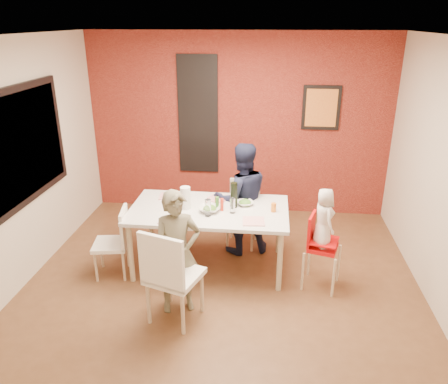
# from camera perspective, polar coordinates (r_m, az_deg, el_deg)

# --- Properties ---
(ground) EXTENTS (4.50, 4.50, 0.00)m
(ground) POSITION_cam_1_polar(r_m,az_deg,el_deg) (5.09, -0.38, -12.31)
(ground) COLOR brown
(ground) RESTS_ON ground
(ceiling) EXTENTS (4.50, 4.50, 0.02)m
(ceiling) POSITION_cam_1_polar(r_m,az_deg,el_deg) (4.22, -0.47, 19.69)
(ceiling) COLOR white
(ceiling) RESTS_ON wall_back
(wall_back) EXTENTS (4.50, 0.02, 2.70)m
(wall_back) POSITION_cam_1_polar(r_m,az_deg,el_deg) (6.63, 1.86, 8.67)
(wall_back) COLOR beige
(wall_back) RESTS_ON ground
(wall_front) EXTENTS (4.50, 0.02, 2.70)m
(wall_front) POSITION_cam_1_polar(r_m,az_deg,el_deg) (2.50, -6.62, -15.37)
(wall_front) COLOR beige
(wall_front) RESTS_ON ground
(wall_left) EXTENTS (0.02, 4.50, 2.70)m
(wall_left) POSITION_cam_1_polar(r_m,az_deg,el_deg) (5.23, -25.77, 2.84)
(wall_left) COLOR beige
(wall_left) RESTS_ON ground
(brick_accent_wall) EXTENTS (4.50, 0.02, 2.70)m
(brick_accent_wall) POSITION_cam_1_polar(r_m,az_deg,el_deg) (6.61, 1.85, 8.63)
(brick_accent_wall) COLOR maroon
(brick_accent_wall) RESTS_ON ground
(picture_window_frame) EXTENTS (0.05, 1.70, 1.30)m
(picture_window_frame) POSITION_cam_1_polar(r_m,az_deg,el_deg) (5.32, -24.76, 5.58)
(picture_window_frame) COLOR black
(picture_window_frame) RESTS_ON wall_left
(picture_window_pane) EXTENTS (0.02, 1.55, 1.15)m
(picture_window_pane) POSITION_cam_1_polar(r_m,az_deg,el_deg) (5.31, -24.62, 5.58)
(picture_window_pane) COLOR black
(picture_window_pane) RESTS_ON wall_left
(glassblock_strip) EXTENTS (0.55, 0.03, 1.70)m
(glassblock_strip) POSITION_cam_1_polar(r_m,az_deg,el_deg) (6.63, -3.40, 9.98)
(glassblock_strip) COLOR white
(glassblock_strip) RESTS_ON wall_back
(glassblock_surround) EXTENTS (0.60, 0.03, 1.76)m
(glassblock_surround) POSITION_cam_1_polar(r_m,az_deg,el_deg) (6.63, -3.41, 9.97)
(glassblock_surround) COLOR black
(glassblock_surround) RESTS_ON wall_back
(art_print_frame) EXTENTS (0.54, 0.03, 0.64)m
(art_print_frame) POSITION_cam_1_polar(r_m,az_deg,el_deg) (6.55, 12.58, 10.68)
(art_print_frame) COLOR black
(art_print_frame) RESTS_ON wall_back
(art_print_canvas) EXTENTS (0.44, 0.01, 0.54)m
(art_print_canvas) POSITION_cam_1_polar(r_m,az_deg,el_deg) (6.53, 12.59, 10.66)
(art_print_canvas) COLOR orange
(art_print_canvas) RESTS_ON wall_back
(dining_table) EXTENTS (1.85, 1.03, 0.77)m
(dining_table) POSITION_cam_1_polar(r_m,az_deg,el_deg) (5.16, -1.97, -2.86)
(dining_table) COLOR silver
(dining_table) RESTS_ON ground
(chair_near) EXTENTS (0.61, 0.61, 1.03)m
(chair_near) POSITION_cam_1_polar(r_m,az_deg,el_deg) (4.30, -7.16, -10.45)
(chair_near) COLOR white
(chair_near) RESTS_ON ground
(chair_far) EXTENTS (0.45, 0.45, 0.87)m
(chair_far) POSITION_cam_1_polar(r_m,az_deg,el_deg) (5.83, 2.53, -2.21)
(chair_far) COLOR beige
(chair_far) RESTS_ON ground
(chair_left) EXTENTS (0.44, 0.44, 0.84)m
(chair_left) POSITION_cam_1_polar(r_m,az_deg,el_deg) (5.25, -13.85, -5.94)
(chair_left) COLOR white
(chair_left) RESTS_ON ground
(high_chair) EXTENTS (0.45, 0.45, 0.87)m
(high_chair) POSITION_cam_1_polar(r_m,az_deg,el_deg) (4.98, 12.35, -6.67)
(high_chair) COLOR red
(high_chair) RESTS_ON ground
(child_near) EXTENTS (0.56, 0.46, 1.32)m
(child_near) POSITION_cam_1_polar(r_m,az_deg,el_deg) (4.45, -6.11, -7.89)
(child_near) COLOR brown
(child_near) RESTS_ON ground
(child_far) EXTENTS (0.84, 0.74, 1.46)m
(child_far) POSITION_cam_1_polar(r_m,az_deg,el_deg) (5.51, 2.31, -0.91)
(child_far) COLOR black
(child_far) RESTS_ON ground
(toddler) EXTENTS (0.31, 0.38, 0.67)m
(toddler) POSITION_cam_1_polar(r_m,az_deg,el_deg) (4.83, 12.90, -3.34)
(toddler) COLOR silver
(toddler) RESTS_ON high_chair
(plate_near_left) EXTENTS (0.21, 0.21, 0.01)m
(plate_near_left) POSITION_cam_1_polar(r_m,az_deg,el_deg) (4.86, -7.24, -3.73)
(plate_near_left) COLOR white
(plate_near_left) RESTS_ON dining_table
(plate_far_mid) EXTENTS (0.29, 0.29, 0.01)m
(plate_far_mid) POSITION_cam_1_polar(r_m,az_deg,el_deg) (5.39, -0.88, -0.86)
(plate_far_mid) COLOR silver
(plate_far_mid) RESTS_ON dining_table
(plate_near_right) EXTENTS (0.26, 0.26, 0.01)m
(plate_near_right) POSITION_cam_1_polar(r_m,az_deg,el_deg) (4.81, 3.88, -3.82)
(plate_near_right) COLOR white
(plate_near_right) RESTS_ON dining_table
(plate_far_left) EXTENTS (0.26, 0.26, 0.01)m
(plate_far_left) POSITION_cam_1_polar(r_m,az_deg,el_deg) (5.51, -7.18, -0.53)
(plate_far_left) COLOR white
(plate_far_left) RESTS_ON dining_table
(salad_bowl_a) EXTENTS (0.25, 0.25, 0.06)m
(salad_bowl_a) POSITION_cam_1_polar(r_m,az_deg,el_deg) (5.05, -1.87, -2.23)
(salad_bowl_a) COLOR white
(salad_bowl_a) RESTS_ON dining_table
(salad_bowl_b) EXTENTS (0.26, 0.26, 0.05)m
(salad_bowl_b) POSITION_cam_1_polar(r_m,az_deg,el_deg) (5.22, 2.77, -1.46)
(salad_bowl_b) COLOR white
(salad_bowl_b) RESTS_ON dining_table
(wine_bottle) EXTENTS (0.08, 0.08, 0.31)m
(wine_bottle) POSITION_cam_1_polar(r_m,az_deg,el_deg) (5.10, 1.29, -0.41)
(wine_bottle) COLOR black
(wine_bottle) RESTS_ON dining_table
(wine_glass_a) EXTENTS (0.07, 0.07, 0.20)m
(wine_glass_a) POSITION_cam_1_polar(r_m,az_deg,el_deg) (4.91, -2.12, -2.07)
(wine_glass_a) COLOR white
(wine_glass_a) RESTS_ON dining_table
(wine_glass_b) EXTENTS (0.06, 0.06, 0.18)m
(wine_glass_b) POSITION_cam_1_polar(r_m,az_deg,el_deg) (4.98, 1.12, -1.79)
(wine_glass_b) COLOR white
(wine_glass_b) RESTS_ON dining_table
(paper_towel_roll) EXTENTS (0.12, 0.12, 0.27)m
(paper_towel_roll) POSITION_cam_1_polar(r_m,az_deg,el_deg) (5.10, -5.06, -0.76)
(paper_towel_roll) COLOR silver
(paper_towel_roll) RESTS_ON dining_table
(condiment_red) EXTENTS (0.04, 0.04, 0.15)m
(condiment_red) POSITION_cam_1_polar(r_m,az_deg,el_deg) (5.04, -0.27, -1.66)
(condiment_red) COLOR red
(condiment_red) RESTS_ON dining_table
(condiment_green) EXTENTS (0.04, 0.04, 0.15)m
(condiment_green) POSITION_cam_1_polar(r_m,az_deg,el_deg) (5.09, -0.87, -1.46)
(condiment_green) COLOR #347125
(condiment_green) RESTS_ON dining_table
(condiment_brown) EXTENTS (0.03, 0.03, 0.13)m
(condiment_brown) POSITION_cam_1_polar(r_m,az_deg,el_deg) (5.14, -1.03, -1.32)
(condiment_brown) COLOR brown
(condiment_brown) RESTS_ON dining_table
(sippy_cup) EXTENTS (0.06, 0.06, 0.10)m
(sippy_cup) POSITION_cam_1_polar(r_m,az_deg,el_deg) (5.06, 6.49, -2.01)
(sippy_cup) COLOR orange
(sippy_cup) RESTS_ON dining_table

